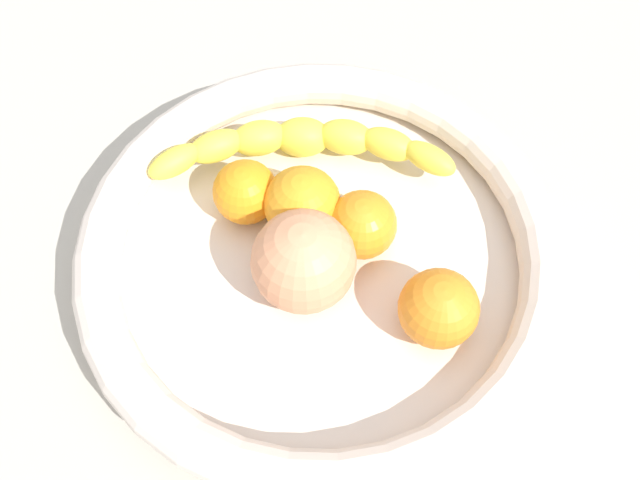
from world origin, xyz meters
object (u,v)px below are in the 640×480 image
(banana_draped_left, at_px, (302,143))
(orange_rear, at_px, (302,204))
(peach_blush, at_px, (304,261))
(orange_front, at_px, (438,309))
(orange_mid_right, at_px, (362,225))
(fruit_bowl, at_px, (320,255))
(orange_mid_left, at_px, (245,192))

(banana_draped_left, xyz_separation_m, orange_rear, (-0.06, 0.00, 0.01))
(peach_blush, bearing_deg, orange_front, -113.11)
(banana_draped_left, distance_m, orange_mid_right, 0.09)
(peach_blush, bearing_deg, orange_rear, -2.35)
(banana_draped_left, height_order, orange_front, orange_front)
(fruit_bowl, bearing_deg, peach_blush, 147.91)
(banana_draped_left, height_order, peach_blush, peach_blush)
(fruit_bowl, bearing_deg, orange_mid_right, -67.71)
(orange_rear, relative_size, peach_blush, 0.78)
(orange_mid_right, bearing_deg, orange_mid_left, 67.10)
(fruit_bowl, relative_size, orange_mid_left, 7.19)
(orange_mid_left, distance_m, orange_mid_right, 0.09)
(banana_draped_left, xyz_separation_m, peach_blush, (-0.12, 0.01, 0.02))
(orange_mid_right, relative_size, peach_blush, 0.70)
(peach_blush, bearing_deg, orange_mid_right, -53.11)
(fruit_bowl, relative_size, orange_mid_right, 6.96)
(peach_blush, bearing_deg, orange_mid_left, 29.96)
(banana_draped_left, bearing_deg, peach_blush, 177.19)
(peach_blush, bearing_deg, fruit_bowl, -32.09)
(fruit_bowl, xyz_separation_m, orange_rear, (0.03, 0.01, 0.02))
(orange_front, xyz_separation_m, orange_rear, (0.09, 0.09, 0.00))
(orange_front, bearing_deg, orange_mid_left, 50.26)
(orange_mid_right, bearing_deg, orange_rear, 65.87)
(fruit_bowl, distance_m, orange_mid_left, 0.07)
(banana_draped_left, bearing_deg, orange_mid_right, -154.39)
(orange_front, relative_size, orange_mid_right, 1.09)
(orange_mid_right, height_order, orange_rear, orange_rear)
(orange_front, height_order, orange_mid_left, orange_front)
(fruit_bowl, xyz_separation_m, orange_mid_right, (0.01, -0.03, 0.02))
(orange_mid_left, distance_m, peach_blush, 0.08)
(banana_draped_left, distance_m, peach_blush, 0.12)
(orange_front, relative_size, orange_mid_left, 1.12)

